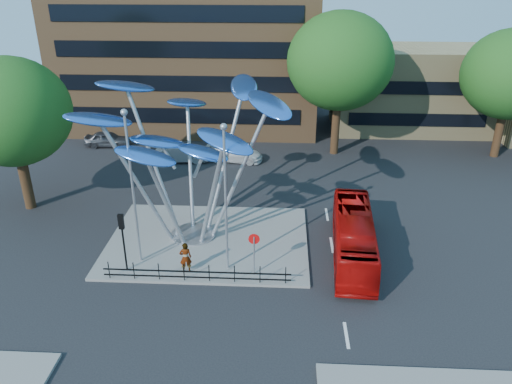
# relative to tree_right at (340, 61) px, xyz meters

# --- Properties ---
(ground) EXTENTS (120.00, 120.00, 0.00)m
(ground) POSITION_rel_tree_right_xyz_m (-8.00, -22.00, -8.04)
(ground) COLOR black
(ground) RESTS_ON ground
(traffic_island) EXTENTS (12.00, 9.00, 0.15)m
(traffic_island) POSITION_rel_tree_right_xyz_m (-9.00, -16.00, -7.96)
(traffic_island) COLOR slate
(traffic_island) RESTS_ON ground
(low_building_near) EXTENTS (15.00, 8.00, 8.00)m
(low_building_near) POSITION_rel_tree_right_xyz_m (8.00, 8.00, -4.04)
(low_building_near) COLOR tan
(low_building_near) RESTS_ON ground
(tree_right) EXTENTS (8.80, 8.80, 12.11)m
(tree_right) POSITION_rel_tree_right_xyz_m (0.00, 0.00, 0.00)
(tree_right) COLOR black
(tree_right) RESTS_ON ground
(tree_left) EXTENTS (7.60, 7.60, 10.32)m
(tree_left) POSITION_rel_tree_right_xyz_m (-22.00, -12.00, -1.24)
(tree_left) COLOR black
(tree_left) RESTS_ON ground
(tree_far) EXTENTS (8.00, 8.00, 10.81)m
(tree_far) POSITION_rel_tree_right_xyz_m (14.00, 0.00, -0.93)
(tree_far) COLOR black
(tree_far) RESTS_ON ground
(leaf_sculpture) EXTENTS (12.72, 9.54, 9.51)m
(leaf_sculpture) POSITION_rel_tree_right_xyz_m (-10.07, -15.32, -1.16)
(leaf_sculpture) COLOR #9EA0A5
(leaf_sculpture) RESTS_ON traffic_island
(street_lamp_left) EXTENTS (0.36, 0.36, 8.80)m
(street_lamp_left) POSITION_rel_tree_right_xyz_m (-12.50, -18.50, -2.68)
(street_lamp_left) COLOR #9EA0A5
(street_lamp_left) RESTS_ON traffic_island
(street_lamp_right) EXTENTS (0.36, 0.36, 8.30)m
(street_lamp_right) POSITION_rel_tree_right_xyz_m (-7.50, -19.00, -2.94)
(street_lamp_right) COLOR #9EA0A5
(street_lamp_right) RESTS_ON traffic_island
(traffic_light_island) EXTENTS (0.28, 0.18, 3.42)m
(traffic_light_island) POSITION_rel_tree_right_xyz_m (-13.00, -19.50, -5.42)
(traffic_light_island) COLOR black
(traffic_light_island) RESTS_ON traffic_island
(no_entry_sign_island) EXTENTS (0.60, 0.10, 2.45)m
(no_entry_sign_island) POSITION_rel_tree_right_xyz_m (-6.00, -19.48, -6.22)
(no_entry_sign_island) COLOR #9EA0A5
(no_entry_sign_island) RESTS_ON traffic_island
(pedestrian_railing_front) EXTENTS (10.00, 0.06, 1.00)m
(pedestrian_railing_front) POSITION_rel_tree_right_xyz_m (-9.00, -20.30, -7.48)
(pedestrian_railing_front) COLOR black
(pedestrian_railing_front) RESTS_ON traffic_island
(red_bus) EXTENTS (2.77, 9.20, 2.53)m
(red_bus) POSITION_rel_tree_right_xyz_m (-0.44, -17.12, -6.77)
(red_bus) COLOR #A90907
(red_bus) RESTS_ON ground
(pedestrian) EXTENTS (0.73, 0.56, 1.79)m
(pedestrian) POSITION_rel_tree_right_xyz_m (-9.71, -19.50, -6.99)
(pedestrian) COLOR gray
(pedestrian) RESTS_ON traffic_island
(parked_car_left) EXTENTS (4.21, 1.86, 1.41)m
(parked_car_left) POSITION_rel_tree_right_xyz_m (-20.63, 0.65, -7.33)
(parked_car_left) COLOR #414349
(parked_car_left) RESTS_ON ground
(parked_car_mid) EXTENTS (4.63, 1.98, 1.48)m
(parked_car_mid) POSITION_rel_tree_right_xyz_m (-13.16, -2.79, -7.30)
(parked_car_mid) COLOR #94979B
(parked_car_mid) RESTS_ON ground
(parked_car_right) EXTENTS (5.02, 2.61, 1.39)m
(parked_car_right) POSITION_rel_tree_right_xyz_m (-8.66, -2.36, -7.34)
(parked_car_right) COLOR silver
(parked_car_right) RESTS_ON ground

